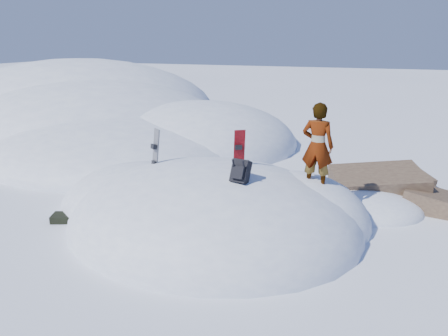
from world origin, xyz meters
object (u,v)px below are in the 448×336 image
(snowboard_red, at_px, (239,157))
(person, at_px, (317,146))
(snowboard_dark, at_px, (155,157))
(backpack, at_px, (240,172))

(snowboard_red, distance_m, person, 1.82)
(snowboard_red, relative_size, person, 0.70)
(snowboard_red, relative_size, snowboard_dark, 0.97)
(snowboard_red, height_order, snowboard_dark, snowboard_red)
(backpack, bearing_deg, snowboard_dark, 167.61)
(snowboard_dark, xyz_separation_m, backpack, (2.55, -0.96, 0.16))
(backpack, distance_m, person, 1.92)
(snowboard_red, bearing_deg, snowboard_dark, 153.06)
(snowboard_red, distance_m, snowboard_dark, 2.16)
(snowboard_dark, relative_size, backpack, 2.40)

